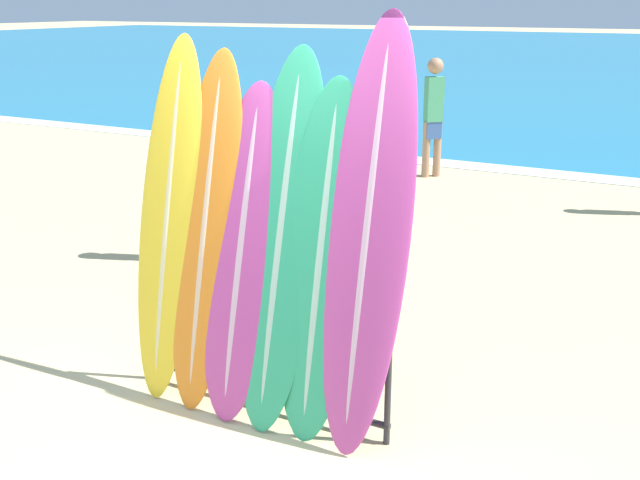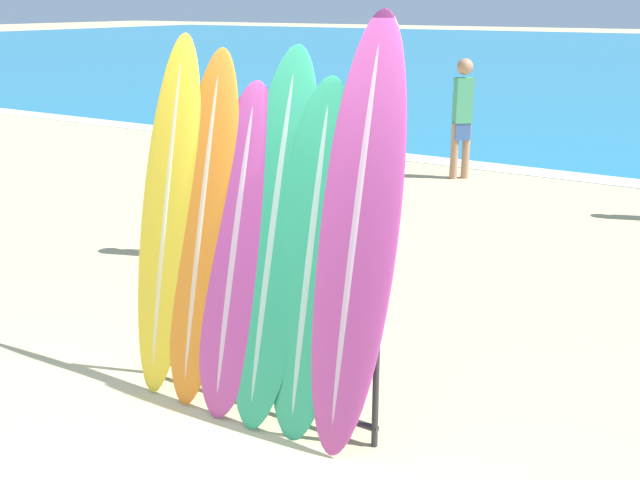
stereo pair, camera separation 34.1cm
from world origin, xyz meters
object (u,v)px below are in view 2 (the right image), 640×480
(surfboard_slot_5, at_px, (357,240))
(person_mid_beach, at_px, (462,114))
(surfboard_slot_0, at_px, (168,218))
(person_far_left, at_px, (199,180))
(surfboard_slot_3, at_px, (273,241))
(surfboard_slot_1, at_px, (203,230))
(surfboard_slot_4, at_px, (311,263))
(surfboard_rack, at_px, (255,338))
(surfboard_slot_2, at_px, (236,252))

(surfboard_slot_5, height_order, person_mid_beach, surfboard_slot_5)
(surfboard_slot_0, height_order, person_far_left, surfboard_slot_0)
(surfboard_slot_3, height_order, person_mid_beach, surfboard_slot_3)
(surfboard_slot_1, bearing_deg, surfboard_slot_4, -0.98)
(surfboard_slot_3, bearing_deg, surfboard_slot_5, 0.39)
(surfboard_slot_3, relative_size, surfboard_slot_5, 0.92)
(surfboard_rack, relative_size, surfboard_slot_1, 0.78)
(surfboard_slot_2, height_order, person_mid_beach, surfboard_slot_2)
(surfboard_slot_4, distance_m, person_far_left, 3.50)
(surfboard_slot_2, distance_m, surfboard_slot_4, 0.56)
(surfboard_slot_0, relative_size, surfboard_slot_4, 1.10)
(surfboard_slot_0, distance_m, person_far_left, 2.70)
(surfboard_slot_3, height_order, surfboard_slot_4, surfboard_slot_3)
(surfboard_slot_5, distance_m, person_mid_beach, 7.41)
(surfboard_slot_4, bearing_deg, person_far_left, 141.65)
(surfboard_rack, bearing_deg, surfboard_slot_0, 177.60)
(surfboard_slot_5, height_order, person_far_left, surfboard_slot_5)
(surfboard_slot_0, xyz_separation_m, person_far_left, (-1.59, 2.15, -0.36))
(surfboard_slot_2, bearing_deg, surfboard_slot_0, 177.61)
(surfboard_slot_0, height_order, person_mid_beach, surfboard_slot_0)
(surfboard_slot_1, bearing_deg, surfboard_slot_3, 1.16)
(surfboard_slot_2, bearing_deg, surfboard_slot_5, 2.45)
(surfboard_rack, distance_m, person_mid_beach, 7.28)
(surfboard_slot_3, distance_m, surfboard_slot_5, 0.59)
(surfboard_rack, distance_m, person_far_left, 3.20)
(surfboard_slot_0, distance_m, surfboard_slot_4, 1.15)
(surfboard_rack, distance_m, surfboard_slot_5, 1.06)
(surfboard_rack, height_order, surfboard_slot_1, surfboard_slot_1)
(surfboard_slot_0, bearing_deg, surfboard_slot_3, 0.52)
(surfboard_slot_0, distance_m, surfboard_slot_5, 1.44)
(surfboard_slot_4, relative_size, person_far_left, 1.42)
(surfboard_slot_3, distance_m, person_mid_beach, 7.26)
(surfboard_slot_0, xyz_separation_m, surfboard_slot_4, (1.15, -0.02, -0.11))
(surfboard_slot_1, distance_m, surfboard_slot_3, 0.56)
(surfboard_rack, distance_m, surfboard_slot_3, 0.69)
(surfboard_rack, distance_m, surfboard_slot_0, 1.01)
(person_far_left, bearing_deg, surfboard_rack, -82.73)
(surfboard_rack, xyz_separation_m, surfboard_slot_1, (-0.42, 0.03, 0.66))
(surfboard_slot_2, height_order, surfboard_slot_4, surfboard_slot_4)
(surfboard_slot_1, height_order, surfboard_slot_5, surfboard_slot_5)
(surfboard_rack, height_order, surfboard_slot_3, surfboard_slot_3)
(surfboard_rack, bearing_deg, surfboard_slot_4, 1.67)
(surfboard_slot_5, bearing_deg, person_mid_beach, 106.63)
(surfboard_slot_2, relative_size, surfboard_slot_5, 0.83)
(surfboard_slot_2, bearing_deg, surfboard_slot_1, 175.83)
(person_mid_beach, bearing_deg, surfboard_slot_0, -128.07)
(surfboard_slot_0, height_order, surfboard_slot_3, surfboard_slot_0)
(surfboard_slot_1, height_order, surfboard_slot_3, surfboard_slot_3)
(surfboard_rack, bearing_deg, person_far_left, 136.75)
(person_mid_beach, bearing_deg, person_far_left, -143.95)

